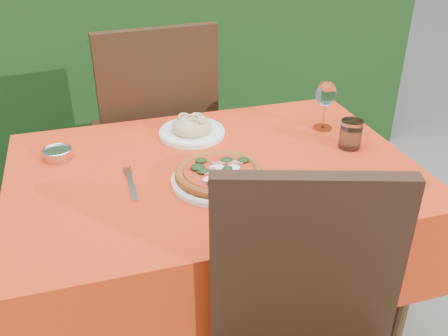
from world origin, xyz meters
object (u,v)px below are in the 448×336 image
object	(u,v)px
wine_glass	(326,96)
fork	(132,186)
pasta_plate	(192,129)
water_glass	(351,135)
chair_far	(155,127)
steel_ramekin	(58,154)
pizza_plate	(219,175)

from	to	relation	value
wine_glass	fork	xyz separation A→B (m)	(-0.72, -0.21, -0.12)
pasta_plate	water_glass	world-z (taller)	water_glass
chair_far	pasta_plate	world-z (taller)	chair_far
chair_far	water_glass	xyz separation A→B (m)	(0.56, -0.65, 0.18)
water_glass	wine_glass	size ratio (longest dim) A/B	0.53
chair_far	steel_ramekin	bearing A→B (deg)	45.17
chair_far	fork	xyz separation A→B (m)	(-0.18, -0.70, 0.14)
chair_far	pizza_plate	size ratio (longest dim) A/B	3.22
water_glass	steel_ramekin	bearing A→B (deg)	168.18
pizza_plate	wine_glass	bearing A→B (deg)	28.64
pizza_plate	water_glass	distance (m)	0.50
fork	chair_far	bearing A→B (deg)	75.17
pizza_plate	water_glass	world-z (taller)	water_glass
fork	steel_ramekin	size ratio (longest dim) A/B	2.55
wine_glass	fork	size ratio (longest dim) A/B	0.84
chair_far	steel_ramekin	distance (m)	0.61
steel_ramekin	pizza_plate	bearing A→B (deg)	-32.52
steel_ramekin	fork	bearing A→B (deg)	-50.20
chair_far	fork	distance (m)	0.73
water_glass	chair_far	bearing A→B (deg)	130.73
chair_far	water_glass	bearing A→B (deg)	126.54
pizza_plate	fork	world-z (taller)	pizza_plate
steel_ramekin	water_glass	bearing A→B (deg)	-11.82
pizza_plate	pasta_plate	bearing A→B (deg)	90.13
pasta_plate	wine_glass	distance (m)	0.49
chair_far	pizza_plate	bearing A→B (deg)	91.29
water_glass	wine_glass	world-z (taller)	wine_glass
wine_glass	steel_ramekin	world-z (taller)	wine_glass
pizza_plate	pasta_plate	world-z (taller)	pasta_plate
pasta_plate	water_glass	xyz separation A→B (m)	(0.49, -0.25, 0.02)
pizza_plate	fork	xyz separation A→B (m)	(-0.25, 0.05, -0.02)
steel_ramekin	wine_glass	bearing A→B (deg)	-2.27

